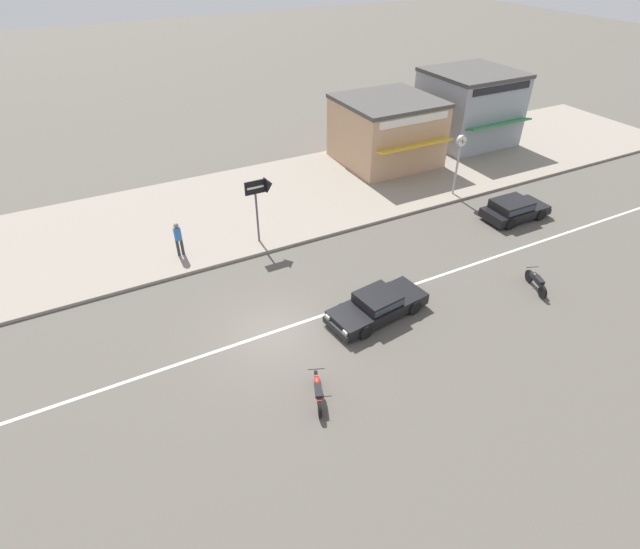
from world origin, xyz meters
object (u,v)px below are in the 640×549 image
at_px(hatchback_black_2, 514,209).
at_px(motorcycle_0, 536,281).
at_px(motorcycle_1, 318,390).
at_px(street_clock, 460,151).
at_px(shopfront_corner_warung, 469,107).
at_px(arrow_signboard, 266,188).
at_px(shopfront_mid_block, 386,130).
at_px(pedestrian_near_clock, 178,237).
at_px(sedan_black_1, 377,305).

height_order(hatchback_black_2, motorcycle_0, hatchback_black_2).
xyz_separation_m(motorcycle_1, street_clock, (13.99, 9.88, 2.31)).
bearing_deg(shopfront_corner_warung, street_clock, -134.59).
distance_m(street_clock, arrow_signboard, 11.49).
bearing_deg(shopfront_corner_warung, arrow_signboard, -160.80).
xyz_separation_m(motorcycle_1, arrow_signboard, (2.50, 10.14, 2.48)).
relative_size(motorcycle_1, arrow_signboard, 0.55).
distance_m(arrow_signboard, shopfront_mid_block, 12.14).
relative_size(hatchback_black_2, motorcycle_0, 2.17).
bearing_deg(pedestrian_near_clock, arrow_signboard, -7.50).
distance_m(pedestrian_near_clock, shopfront_corner_warung, 22.92).
distance_m(sedan_black_1, motorcycle_1, 4.97).
distance_m(pedestrian_near_clock, shopfront_mid_block, 15.86).
bearing_deg(street_clock, motorcycle_0, -107.60).
height_order(pedestrian_near_clock, shopfront_corner_warung, shopfront_corner_warung).
bearing_deg(motorcycle_1, arrow_signboard, 76.14).
bearing_deg(motorcycle_1, street_clock, 35.23).
distance_m(motorcycle_1, arrow_signboard, 10.73).
bearing_deg(shopfront_mid_block, arrow_signboard, -151.85).
bearing_deg(street_clock, pedestrian_near_clock, 177.01).
height_order(hatchback_black_2, motorcycle_1, hatchback_black_2).
relative_size(motorcycle_0, arrow_signboard, 0.52).
bearing_deg(motorcycle_0, street_clock, 72.40).
xyz_separation_m(sedan_black_1, motorcycle_0, (7.07, -1.69, -0.11)).
xyz_separation_m(sedan_black_1, hatchback_black_2, (10.91, 3.47, 0.06)).
bearing_deg(sedan_black_1, street_clock, 35.81).
bearing_deg(arrow_signboard, shopfront_corner_warung, 19.20).
xyz_separation_m(motorcycle_0, street_clock, (2.79, 8.80, 2.31)).
height_order(sedan_black_1, arrow_signboard, arrow_signboard).
distance_m(motorcycle_0, motorcycle_1, 11.25).
bearing_deg(hatchback_black_2, shopfront_corner_warung, 62.16).
bearing_deg(arrow_signboard, shopfront_mid_block, 28.15).
height_order(street_clock, shopfront_mid_block, shopfront_mid_block).
distance_m(sedan_black_1, shopfront_mid_block, 16.01).
bearing_deg(motorcycle_0, shopfront_mid_block, 82.32).
bearing_deg(hatchback_black_2, sedan_black_1, -162.35).
xyz_separation_m(hatchback_black_2, shopfront_corner_warung, (5.35, 10.14, 1.96)).
bearing_deg(motorcycle_1, pedestrian_near_clock, 99.41).
bearing_deg(arrow_signboard, hatchback_black_2, -17.30).
bearing_deg(motorcycle_1, motorcycle_0, 5.49).
distance_m(motorcycle_1, shopfront_corner_warung, 26.24).
relative_size(motorcycle_1, shopfront_mid_block, 0.28).
xyz_separation_m(hatchback_black_2, shopfront_mid_block, (-1.85, 9.62, 1.58)).
xyz_separation_m(sedan_black_1, street_clock, (9.86, 7.12, 2.20)).
relative_size(motorcycle_1, pedestrian_near_clock, 1.04).
bearing_deg(sedan_black_1, pedestrian_near_clock, 126.61).
xyz_separation_m(sedan_black_1, shopfront_mid_block, (9.06, 13.10, 1.63)).
relative_size(street_clock, pedestrian_near_clock, 2.03).
relative_size(hatchback_black_2, street_clock, 1.06).
xyz_separation_m(motorcycle_1, pedestrian_near_clock, (-1.77, 10.70, 0.73)).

